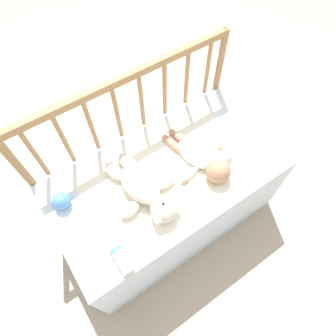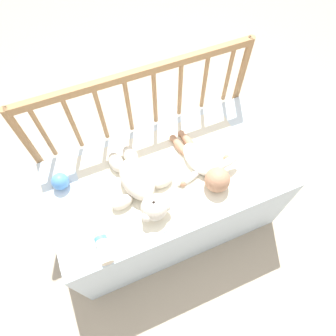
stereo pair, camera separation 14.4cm
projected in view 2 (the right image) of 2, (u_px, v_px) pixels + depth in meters
The scene contains 8 objects.
ground_plane at pixel (168, 214), 1.96m from camera, with size 12.00×12.00×0.00m, color tan.
crib_mattress at pixel (168, 196), 1.73m from camera, with size 1.20×0.63×0.54m.
crib_rail at pixel (143, 112), 1.56m from camera, with size 1.20×0.04×0.92m.
blanket at pixel (170, 174), 1.49m from camera, with size 0.85×0.54×0.01m.
teddy_bear at pixel (140, 185), 1.40m from camera, with size 0.33×0.45×0.12m.
baby at pixel (204, 166), 1.47m from camera, with size 0.34×0.42×0.12m.
baby_bottle at pixel (103, 247), 1.28m from camera, with size 0.06×0.15×0.06m.
toy_ball at pixel (60, 181), 1.43m from camera, with size 0.08×0.08×0.08m.
Camera 2 is at (-0.28, -0.67, 1.85)m, focal length 32.00 mm.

